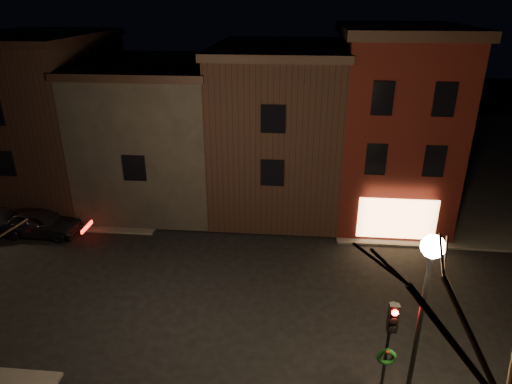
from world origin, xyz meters
TOP-DOWN VIEW (x-y plane):
  - ground at (0.00, 0.00)m, footprint 120.00×120.00m
  - sidewalk_far_left at (-20.00, 20.00)m, footprint 30.00×30.00m
  - corner_building at (8.00, 9.47)m, footprint 6.50×8.50m
  - row_building_a at (1.50, 10.50)m, footprint 7.30×10.30m
  - row_building_b at (-5.75, 10.50)m, footprint 7.80×10.30m
  - row_building_c at (-13.00, 10.50)m, footprint 7.30×10.30m
  - street_lamp_near at (6.20, -6.00)m, footprint 0.60×0.60m
  - traffic_signal at (5.60, -5.51)m, footprint 0.58×0.38m
  - parked_car_a at (-10.97, 4.50)m, footprint 4.38×1.83m

SIDE VIEW (x-z plane):
  - ground at x=0.00m, z-range 0.00..0.00m
  - sidewalk_far_left at x=-20.00m, z-range 0.00..0.12m
  - parked_car_a at x=-10.97m, z-range 0.00..1.48m
  - traffic_signal at x=5.60m, z-range 0.78..4.83m
  - row_building_b at x=-5.75m, z-range 0.13..8.53m
  - row_building_a at x=1.50m, z-range 0.13..9.53m
  - row_building_c at x=-13.00m, z-range 0.13..10.03m
  - street_lamp_near at x=6.20m, z-range 1.94..8.42m
  - corner_building at x=8.00m, z-range 0.15..10.65m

